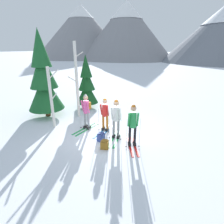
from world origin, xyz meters
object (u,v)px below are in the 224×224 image
(backpack_on_snow_beside, at_px, (101,137))
(birch_tree_slender, at_px, (77,81))
(skier_in_white, at_px, (116,117))
(pine_tree_near, at_px, (43,79))
(backpack_on_snow_front, at_px, (105,145))
(skier_in_pink, at_px, (86,110))
(skier_in_red, at_px, (105,114))
(pine_tree_mid, at_px, (87,84))
(birch_tree_tall, at_px, (51,98))
(skier_in_green, at_px, (133,124))

(backpack_on_snow_beside, bearing_deg, birch_tree_slender, 138.80)
(skier_in_white, xyz_separation_m, pine_tree_near, (-4.92, 1.10, 1.23))
(backpack_on_snow_front, bearing_deg, skier_in_pink, 138.49)
(pine_tree_near, relative_size, birch_tree_slender, 1.16)
(skier_in_pink, height_order, skier_in_white, skier_in_white)
(skier_in_red, relative_size, birch_tree_slender, 0.42)
(skier_in_red, distance_m, pine_tree_mid, 4.10)
(birch_tree_slender, bearing_deg, skier_in_white, -29.18)
(skier_in_white, bearing_deg, birch_tree_tall, -179.06)
(skier_in_pink, bearing_deg, backpack_on_snow_front, -41.51)
(pine_tree_near, bearing_deg, backpack_on_snow_beside, -20.08)
(pine_tree_near, xyz_separation_m, birch_tree_tall, (1.43, -1.15, -0.69))
(backpack_on_snow_beside, bearing_deg, pine_tree_mid, 126.30)
(pine_tree_mid, relative_size, backpack_on_snow_beside, 9.45)
(pine_tree_mid, bearing_deg, backpack_on_snow_beside, -53.70)
(skier_in_pink, relative_size, birch_tree_tall, 0.58)
(skier_in_red, relative_size, backpack_on_snow_front, 4.77)
(skier_in_green, bearing_deg, pine_tree_mid, 138.22)
(skier_in_pink, relative_size, skier_in_white, 0.98)
(pine_tree_near, distance_m, backpack_on_snow_beside, 5.12)
(skier_in_red, distance_m, birch_tree_tall, 2.86)
(skier_in_red, height_order, backpack_on_snow_front, skier_in_red)
(backpack_on_snow_front, bearing_deg, birch_tree_tall, 163.45)
(skier_in_pink, distance_m, skier_in_green, 2.76)
(birch_tree_tall, bearing_deg, pine_tree_near, 141.00)
(pine_tree_mid, height_order, backpack_on_snow_front, pine_tree_mid)
(pine_tree_near, xyz_separation_m, birch_tree_slender, (1.85, 0.62, -0.10))
(skier_in_white, xyz_separation_m, birch_tree_slender, (-3.07, 1.72, 1.13))
(skier_in_white, bearing_deg, pine_tree_mid, 134.82)
(skier_in_green, height_order, pine_tree_near, pine_tree_near)
(skier_in_red, relative_size, birch_tree_tall, 0.58)
(skier_in_green, height_order, birch_tree_slender, birch_tree_slender)
(birch_tree_tall, bearing_deg, pine_tree_mid, 89.68)
(pine_tree_near, bearing_deg, birch_tree_tall, -39.00)
(skier_in_white, distance_m, pine_tree_mid, 4.97)
(skier_in_white, distance_m, backpack_on_snow_front, 1.38)
(skier_in_red, bearing_deg, skier_in_pink, -174.08)
(skier_in_pink, xyz_separation_m, pine_tree_near, (-3.16, 0.70, 1.25))
(backpack_on_snow_front, bearing_deg, pine_tree_near, 155.82)
(skier_in_green, bearing_deg, skier_in_pink, 163.19)
(skier_in_white, bearing_deg, skier_in_green, -24.34)
(pine_tree_mid, bearing_deg, skier_in_pink, -61.00)
(skier_in_white, distance_m, pine_tree_near, 5.19)
(skier_in_green, relative_size, pine_tree_mid, 0.51)
(birch_tree_slender, relative_size, backpack_on_snow_front, 11.38)
(skier_in_white, xyz_separation_m, pine_tree_mid, (-3.48, 3.50, 0.58))
(skier_in_red, xyz_separation_m, pine_tree_near, (-4.15, 0.60, 1.37))
(pine_tree_near, distance_m, birch_tree_slender, 1.95)
(skier_in_green, relative_size, pine_tree_near, 0.37)
(skier_in_green, distance_m, backpack_on_snow_front, 1.47)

